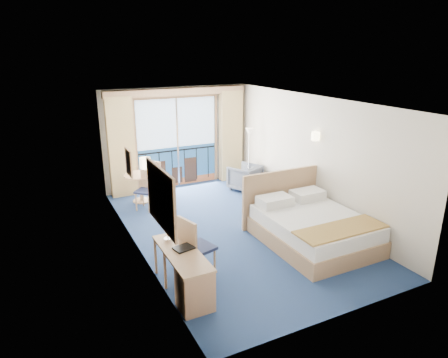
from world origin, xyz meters
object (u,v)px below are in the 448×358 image
floor_lamp (249,143)px  desk_chair (194,244)px  round_table (141,181)px  nightstand (300,203)px  table_chair_b (147,187)px  armchair (245,177)px  bed (311,226)px  table_chair_a (156,177)px  desk (192,282)px

floor_lamp → desk_chair: 4.85m
floor_lamp → round_table: 3.06m
nightstand → table_chair_b: (-3.03, 1.90, 0.27)m
nightstand → armchair: armchair is taller
bed → nightstand: size_ratio=4.18×
table_chair_a → table_chair_b: size_ratio=1.09×
bed → desk_chair: bed is taller
bed → table_chair_b: size_ratio=2.37×
nightstand → floor_lamp: size_ratio=0.33×
bed → desk_chair: bearing=-176.1°
armchair → table_chair_a: 2.39m
desk → desk_chair: (0.31, 0.66, 0.23)m
floor_lamp → nightstand: bearing=-87.9°
desk → nightstand: bearing=30.9°
armchair → desk_chair: bearing=24.8°
table_chair_b → bed: bearing=-8.5°
floor_lamp → table_chair_a: bearing=176.9°
nightstand → desk: size_ratio=0.37×
table_chair_b → armchair: bearing=47.2°
desk_chair → table_chair_b: size_ratio=1.14×
desk_chair → table_chair_b: (0.17, 3.34, -0.07)m
nightstand → desk_chair: (-3.21, -1.43, 0.34)m
nightstand → table_chair_a: 3.57m
bed → armchair: 3.31m
armchair → desk: 5.22m
nightstand → armchair: bearing=98.5°
desk_chair → nightstand: bearing=-81.5°
table_chair_b → floor_lamp: bearing=50.9°
nightstand → table_chair_a: size_ratio=0.52×
armchair → round_table: (-2.75, 0.38, 0.20)m
desk → table_chair_b: table_chair_b is taller
table_chair_b → nightstand: bearing=12.6°
nightstand → armchair: size_ratio=0.72×
bed → nightstand: bed is taller
bed → armchair: bed is taller
bed → table_chair_a: 4.15m
desk → desk_chair: desk_chair is taller
desk → desk_chair: 0.77m
desk_chair → round_table: size_ratio=1.38×
nightstand → armchair: (-0.30, 2.02, 0.07)m
round_table → floor_lamp: bearing=-3.4°
armchair → table_chair_a: size_ratio=0.72×
desk → round_table: (0.46, 4.50, 0.16)m
desk → round_table: bearing=84.1°
table_chair_a → round_table: bearing=45.7°
nightstand → armchair: 2.05m
round_table → armchair: bearing=-7.8°
armchair → round_table: size_ratio=0.95×
desk → table_chair_a: 4.55m
floor_lamp → round_table: size_ratio=2.07×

